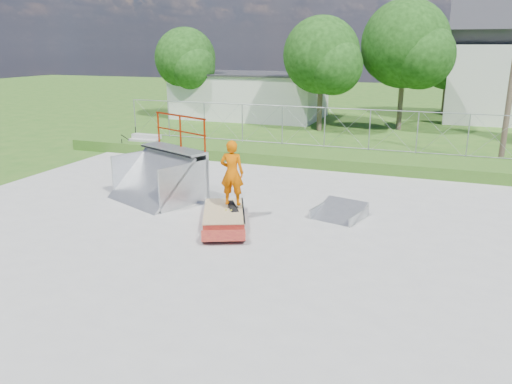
% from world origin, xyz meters
% --- Properties ---
extents(ground, '(120.00, 120.00, 0.00)m').
position_xyz_m(ground, '(0.00, 0.00, 0.00)').
color(ground, '#2C5C1A').
rests_on(ground, ground).
extents(concrete_pad, '(20.00, 16.00, 0.04)m').
position_xyz_m(concrete_pad, '(0.00, 0.00, 0.02)').
color(concrete_pad, '#9C9C99').
rests_on(concrete_pad, ground).
extents(grass_berm, '(24.00, 3.00, 0.50)m').
position_xyz_m(grass_berm, '(0.00, 9.50, 0.25)').
color(grass_berm, '#2C5C1A').
rests_on(grass_berm, ground).
extents(grind_box, '(2.00, 2.63, 0.35)m').
position_xyz_m(grind_box, '(-0.78, 1.00, 0.18)').
color(grind_box, maroon).
rests_on(grind_box, concrete_pad).
extents(quarter_pipe, '(3.41, 3.19, 2.72)m').
position_xyz_m(quarter_pipe, '(-3.76, 2.20, 1.36)').
color(quarter_pipe, '#9DA0A4').
rests_on(quarter_pipe, concrete_pad).
extents(flat_bank_ramp, '(1.61, 1.68, 0.40)m').
position_xyz_m(flat_bank_ramp, '(2.30, 2.47, 0.20)').
color(flat_bank_ramp, '#9DA0A4').
rests_on(flat_bank_ramp, concrete_pad).
extents(skateboard, '(0.64, 0.78, 0.13)m').
position_xyz_m(skateboard, '(-0.63, 1.28, 0.40)').
color(skateboard, black).
rests_on(skateboard, grind_box).
extents(skater, '(0.76, 0.56, 1.91)m').
position_xyz_m(skater, '(-0.63, 1.28, 1.35)').
color(skater, '#CB5500').
rests_on(skater, grind_box).
extents(concrete_stairs, '(1.50, 1.60, 0.80)m').
position_xyz_m(concrete_stairs, '(-8.50, 8.70, 0.40)').
color(concrete_stairs, '#9C9C99').
rests_on(concrete_stairs, ground).
extents(chain_link_fence, '(20.00, 0.06, 1.80)m').
position_xyz_m(chain_link_fence, '(0.00, 10.50, 1.40)').
color(chain_link_fence, gray).
rests_on(chain_link_fence, grass_berm).
extents(utility_building_flat, '(10.00, 6.00, 3.00)m').
position_xyz_m(utility_building_flat, '(-8.00, 22.00, 1.50)').
color(utility_building_flat, silver).
rests_on(utility_building_flat, ground).
extents(tree_left_near, '(4.76, 4.48, 6.65)m').
position_xyz_m(tree_left_near, '(-1.75, 17.83, 4.24)').
color(tree_left_near, brown).
rests_on(tree_left_near, ground).
extents(tree_center, '(5.44, 5.12, 7.60)m').
position_xyz_m(tree_center, '(2.78, 19.81, 4.85)').
color(tree_center, brown).
rests_on(tree_center, ground).
extents(tree_left_far, '(4.42, 4.16, 6.18)m').
position_xyz_m(tree_left_far, '(-11.77, 19.85, 3.94)').
color(tree_left_far, brown).
rests_on(tree_left_far, ground).
extents(tree_back_mid, '(4.08, 3.84, 5.70)m').
position_xyz_m(tree_back_mid, '(5.21, 27.86, 3.63)').
color(tree_back_mid, brown).
rests_on(tree_back_mid, ground).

